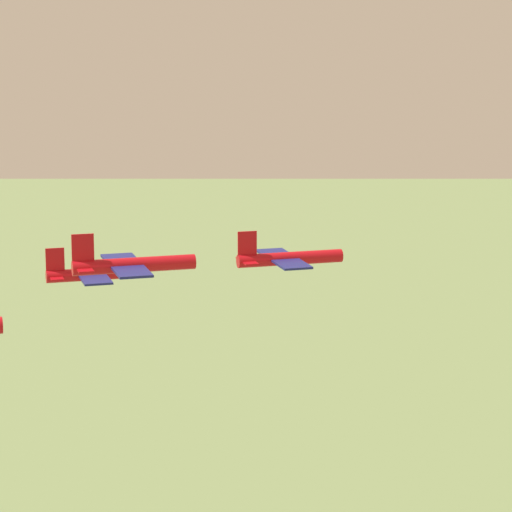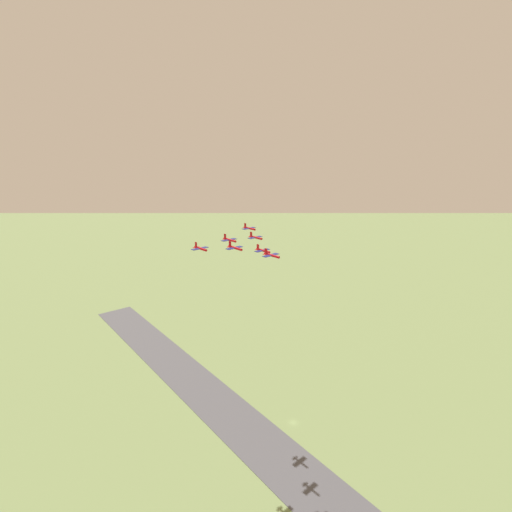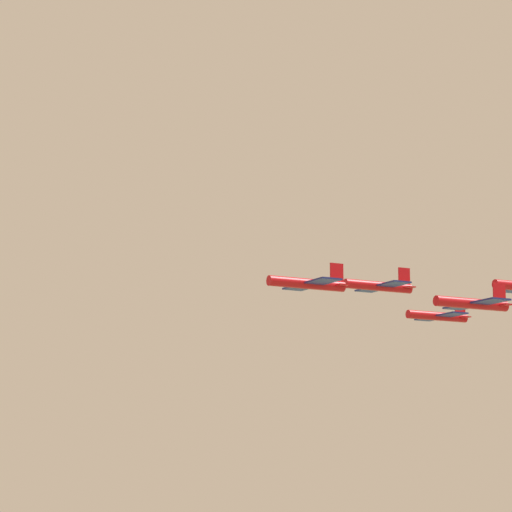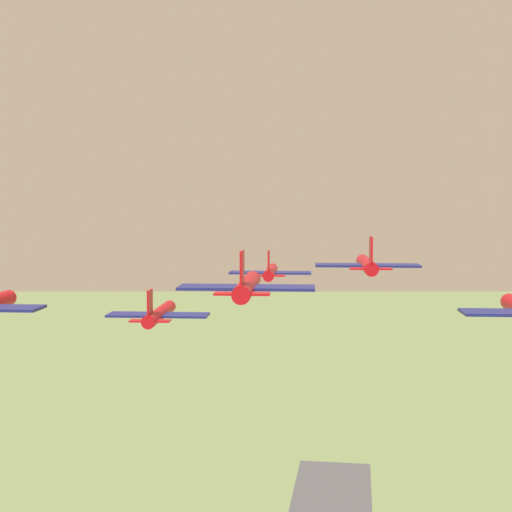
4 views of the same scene
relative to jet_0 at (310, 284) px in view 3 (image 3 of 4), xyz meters
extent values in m
cylinder|color=#B20C14|center=(0.39, 0.06, -0.05)|extent=(9.93, 2.65, 1.21)
cube|color=navy|center=(-0.26, -0.04, -0.05)|extent=(3.96, 9.49, 0.20)
cube|color=#B20C14|center=(-3.62, -0.54, 1.46)|extent=(1.76, 0.41, 2.41)
cube|color=#B20C14|center=(-3.62, -0.54, -0.05)|extent=(1.71, 3.65, 0.13)
cylinder|color=#B20C14|center=(-16.91, 7.03, -2.47)|extent=(9.93, 2.65, 1.21)
cube|color=navy|center=(-17.56, 6.93, -2.47)|extent=(3.96, 9.49, 0.20)
cube|color=#B20C14|center=(-20.92, 6.43, -0.97)|extent=(1.76, 0.41, 2.41)
cube|color=#B20C14|center=(-20.92, 6.43, -2.47)|extent=(1.71, 3.65, 0.13)
cylinder|color=#B20C14|center=(-14.11, -11.67, 2.19)|extent=(9.93, 2.65, 1.21)
cube|color=navy|center=(-14.76, -11.77, 2.19)|extent=(3.96, 9.49, 0.20)
cube|color=#B20C14|center=(-18.12, -12.27, 3.69)|extent=(1.76, 0.41, 2.41)
cube|color=#B20C14|center=(-18.12, -12.27, 2.19)|extent=(1.71, 3.65, 0.13)
cylinder|color=#B20C14|center=(-28.61, -23.41, 0.44)|extent=(9.93, 2.65, 1.21)
cube|color=navy|center=(-29.26, -23.50, 0.44)|extent=(3.96, 9.49, 0.20)
cube|color=#B20C14|center=(-32.62, -24.01, 1.95)|extent=(1.76, 0.41, 2.41)
cube|color=#B20C14|center=(-32.62, -24.01, 0.44)|extent=(1.71, 3.65, 0.13)
camera|label=1|loc=(-17.17, -106.30, 21.89)|focal=85.00mm
camera|label=2|loc=(149.49, -108.85, 50.95)|focal=28.00mm
camera|label=3|loc=(51.05, 127.08, -22.07)|focal=85.00mm
camera|label=4|loc=(-78.58, -15.77, 7.49)|focal=50.00mm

